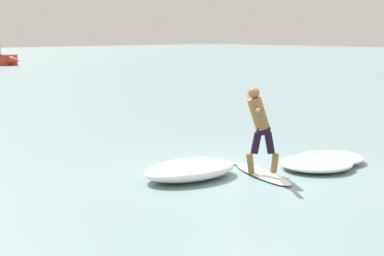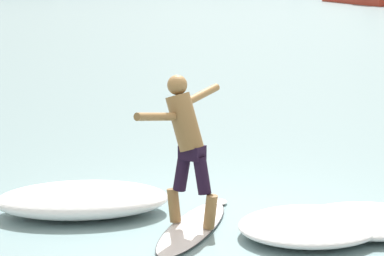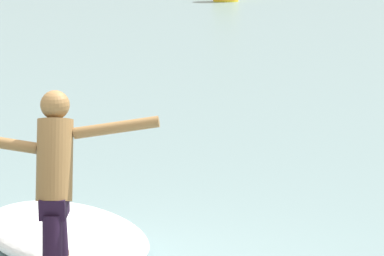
{
  "view_description": "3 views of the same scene",
  "coord_description": "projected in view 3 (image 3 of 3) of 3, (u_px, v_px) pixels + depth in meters",
  "views": [
    {
      "loc": [
        -9.73,
        -8.38,
        2.85
      ],
      "look_at": [
        -0.32,
        1.44,
        0.81
      ],
      "focal_mm": 60.0,
      "sensor_mm": 36.0,
      "label": 1
    },
    {
      "loc": [
        -1.24,
        -10.18,
        3.12
      ],
      "look_at": [
        0.09,
        0.43,
        1.05
      ],
      "focal_mm": 85.0,
      "sensor_mm": 36.0,
      "label": 2
    },
    {
      "loc": [
        5.86,
        -3.64,
        2.97
      ],
      "look_at": [
        -0.28,
        1.31,
        1.26
      ],
      "focal_mm": 85.0,
      "sensor_mm": 36.0,
      "label": 3
    }
  ],
  "objects": [
    {
      "name": "surfer",
      "position": [
        55.0,
        183.0,
        7.01
      ],
      "size": [
        1.11,
        1.3,
        1.72
      ],
      "color": "brown",
      "rests_on": "surfboard"
    },
    {
      "name": "wave_foam_at_nose",
      "position": [
        63.0,
        234.0,
        8.55
      ],
      "size": [
        2.11,
        1.31,
        0.36
      ],
      "color": "white",
      "rests_on": "ground"
    }
  ]
}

